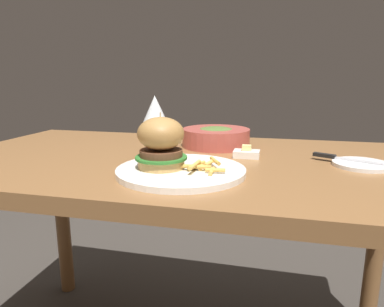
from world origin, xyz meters
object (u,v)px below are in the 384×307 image
object	(u,v)px
bread_plate	(362,164)
butter_dish	(247,153)
table_knife	(342,158)
soup_bowl	(216,137)
main_plate	(181,171)
burger_sandwich	(159,143)
wine_glass	(155,111)

from	to	relation	value
bread_plate	butter_dish	bearing A→B (deg)	173.60
table_knife	soup_bowl	size ratio (longest dim) A/B	0.80
table_knife	butter_dish	size ratio (longest dim) A/B	2.43
main_plate	burger_sandwich	world-z (taller)	burger_sandwich
main_plate	soup_bowl	distance (m)	0.35
burger_sandwich	bread_plate	bearing A→B (deg)	20.54
burger_sandwich	butter_dish	world-z (taller)	burger_sandwich
bread_plate	table_knife	distance (m)	0.05
table_knife	wine_glass	bearing A→B (deg)	-174.19
main_plate	wine_glass	xyz separation A→B (m)	(-0.11, 0.15, 0.13)
bread_plate	butter_dish	distance (m)	0.30
burger_sandwich	table_knife	size ratio (longest dim) A/B	0.74
butter_dish	table_knife	bearing A→B (deg)	-2.66
table_knife	butter_dish	world-z (taller)	butter_dish
main_plate	butter_dish	distance (m)	0.25
main_plate	bread_plate	xyz separation A→B (m)	(0.44, 0.18, -0.00)
wine_glass	bread_plate	distance (m)	0.57
burger_sandwich	wine_glass	distance (m)	0.18
table_knife	soup_bowl	bearing A→B (deg)	157.78
bread_plate	butter_dish	size ratio (longest dim) A/B	1.95
burger_sandwich	bread_plate	world-z (taller)	burger_sandwich
main_plate	burger_sandwich	xyz separation A→B (m)	(-0.05, -0.01, 0.07)
burger_sandwich	main_plate	bearing A→B (deg)	8.35
table_knife	butter_dish	bearing A→B (deg)	177.34
butter_dish	soup_bowl	bearing A→B (deg)	129.20
bread_plate	table_knife	bearing A→B (deg)	153.63
burger_sandwich	wine_glass	size ratio (longest dim) A/B	0.75
butter_dish	soup_bowl	world-z (taller)	soup_bowl
soup_bowl	butter_dish	bearing A→B (deg)	-50.80
main_plate	table_knife	world-z (taller)	table_knife
butter_dish	soup_bowl	size ratio (longest dim) A/B	0.33
bread_plate	soup_bowl	distance (m)	0.45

